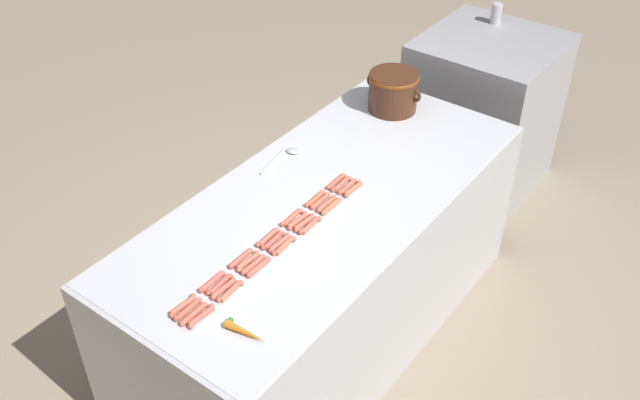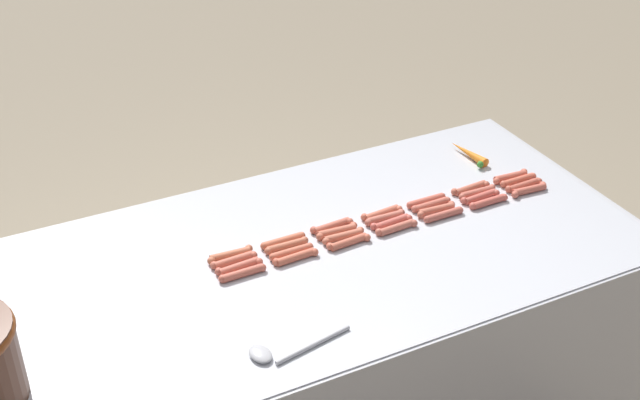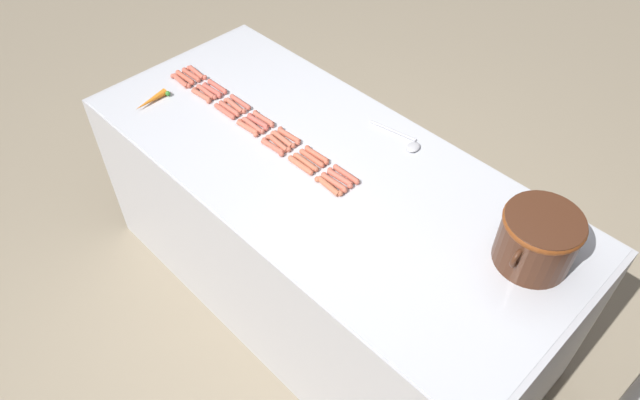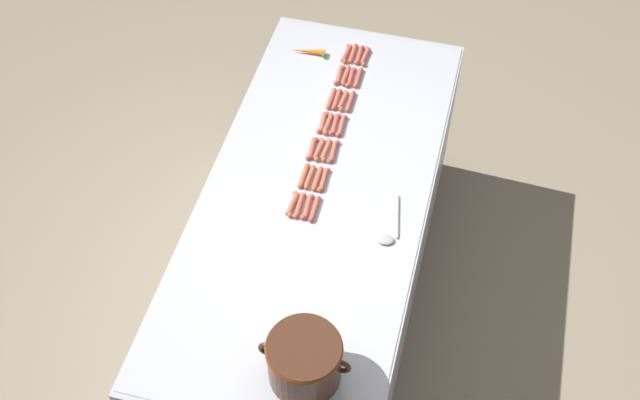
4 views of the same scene
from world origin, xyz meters
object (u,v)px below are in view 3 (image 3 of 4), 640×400
hot_dog_3 (264,119)px  hot_dog_15 (206,92)px  hot_dog_19 (306,162)px  hot_dog_13 (340,178)px  hot_dog_18 (278,143)px  hot_dog_1 (217,86)px  hot_dog_14 (185,77)px  hot_dog_0 (197,73)px  hot_dog_21 (181,81)px  hot_dog_4 (289,136)px  hot_dog_8 (212,90)px  hot_dog_23 (225,111)px  hot_dog_26 (300,165)px  bean_pot (538,237)px  hot_dog_12 (312,158)px  hot_dog_9 (235,106)px  carrot (152,100)px  hot_dog_16 (229,109)px  hot_dog_11 (283,139)px  hot_dog_7 (191,75)px  hot_dog_6 (346,174)px  hot_dog_5 (317,155)px  hot_dog_10 (258,122)px  hot_dog_22 (202,95)px  hot_dog_17 (253,125)px  hot_dog_24 (248,128)px  serving_spoon (406,141)px  hot_dog_27 (329,186)px  hot_dog_25 (273,147)px  hot_dog_2 (240,102)px  hot_dog_20 (334,182)px

hot_dog_3 → hot_dog_15: bearing=-80.0°
hot_dog_15 → hot_dog_19: same height
hot_dog_13 → hot_dog_18: size_ratio=1.00×
hot_dog_1 → hot_dog_14: same height
hot_dog_0 → hot_dog_21: (0.09, 0.00, 0.00)m
hot_dog_4 → hot_dog_14: size_ratio=1.00×
hot_dog_3 → hot_dog_19: bearing=79.6°
hot_dog_8 → hot_dog_23: (0.06, 0.16, 0.00)m
hot_dog_26 → bean_pot: 0.93m
hot_dog_12 → hot_dog_18: 0.17m
hot_dog_4 → hot_dog_9: 0.32m
carrot → hot_dog_14: bearing=-168.0°
hot_dog_16 → hot_dog_11: bearing=95.3°
hot_dog_7 → hot_dog_6: bearing=91.9°
hot_dog_5 → hot_dog_10: bearing=-84.4°
hot_dog_14 → hot_dog_22: size_ratio=1.00×
hot_dog_0 → carrot: size_ratio=0.76×
hot_dog_17 → hot_dog_24: size_ratio=1.00×
hot_dog_1 → hot_dog_10: bearing=84.1°
hot_dog_17 → carrot: size_ratio=0.76×
hot_dog_13 → hot_dog_26: same height
hot_dog_19 → serving_spoon: (-0.39, 0.20, -0.00)m
hot_dog_4 → hot_dog_23: bearing=-74.3°
hot_dog_15 → hot_dog_27: bearing=87.7°
hot_dog_12 → carrot: size_ratio=0.76×
hot_dog_0 → hot_dog_11: size_ratio=1.00×
hot_dog_10 → hot_dog_9: bearing=-90.0°
hot_dog_16 → hot_dog_24: same height
hot_dog_8 → hot_dog_25: same height
hot_dog_1 → hot_dog_23: (0.09, 0.17, 0.00)m
hot_dog_5 → hot_dog_7: 0.82m
hot_dog_11 → hot_dog_22: (0.06, -0.49, 0.00)m
hot_dog_8 → hot_dog_26: (0.06, 0.65, 0.00)m
hot_dog_2 → hot_dog_24: 0.19m
serving_spoon → hot_dog_26: bearing=-25.8°
hot_dog_17 → hot_dog_25: same height
hot_dog_2 → hot_dog_23: 0.09m
hot_dog_17 → hot_dog_20: size_ratio=1.00×
hot_dog_14 → hot_dog_19: bearing=90.0°
hot_dog_27 → hot_dog_22: bearing=-90.2°
hot_dog_11 → hot_dog_12: 0.17m
hot_dog_12 → hot_dog_24: 0.34m
hot_dog_10 → hot_dog_27: (0.06, 0.49, 0.00)m
hot_dog_2 → hot_dog_17: size_ratio=1.00×
hot_dog_3 → hot_dog_27: 0.50m
hot_dog_1 → carrot: (0.28, -0.12, 0.00)m
hot_dog_2 → hot_dog_20: size_ratio=1.00×
hot_dog_22 → hot_dog_23: 0.17m
hot_dog_19 → hot_dog_4: bearing=-110.4°
hot_dog_7 → hot_dog_10: bearing=89.6°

